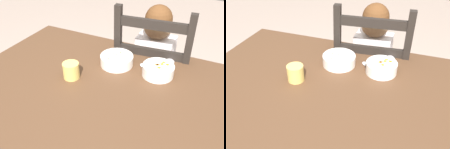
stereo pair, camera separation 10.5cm
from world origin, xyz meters
TOP-DOWN VIEW (x-y plane):
  - dining_table at (0.00, 0.00)m, footprint 1.26×0.95m
  - dining_chair at (0.12, 0.52)m, footprint 0.46×0.46m
  - child_figure at (0.12, 0.52)m, footprint 0.32×0.31m
  - bowl_of_peas at (0.01, 0.23)m, footprint 0.17×0.17m
  - bowl_of_carrots at (0.23, 0.23)m, footprint 0.15×0.15m
  - spoon at (0.15, 0.26)m, footprint 0.11×0.11m
  - drinking_cup at (-0.14, 0.03)m, footprint 0.08×0.08m

SIDE VIEW (x-z plane):
  - dining_chair at x=0.12m, z-range -0.03..0.96m
  - dining_table at x=0.00m, z-range 0.26..0.98m
  - child_figure at x=0.12m, z-range 0.15..1.11m
  - spoon at x=0.15m, z-range 0.72..0.73m
  - bowl_of_peas at x=0.01m, z-range 0.72..0.78m
  - bowl_of_carrots at x=0.23m, z-range 0.72..0.78m
  - drinking_cup at x=-0.14m, z-range 0.72..0.80m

